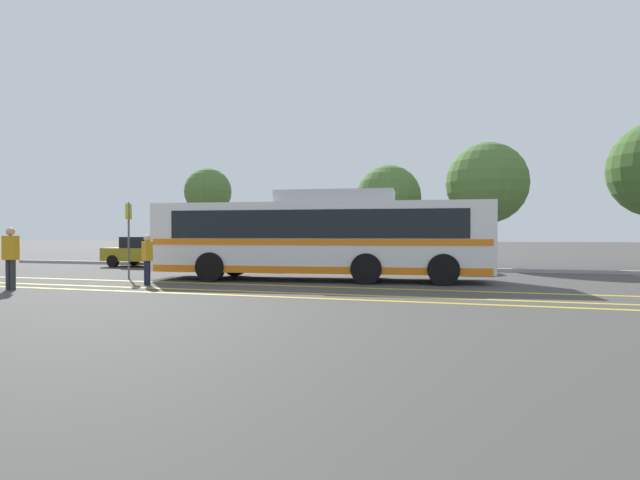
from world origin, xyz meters
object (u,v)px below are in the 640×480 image
at_px(bus_stop_sign, 129,231).
at_px(tree_0, 208,192).
at_px(parked_car_0, 144,252).
at_px(parked_car_1, 257,255).
at_px(transit_bus, 321,236).
at_px(pedestrian_0, 147,257).
at_px(tree_2, 388,198).
at_px(pedestrian_1, 11,254).
at_px(tree_1, 487,183).

height_order(bus_stop_sign, tree_0, tree_0).
height_order(parked_car_0, tree_0, tree_0).
bearing_deg(bus_stop_sign, parked_car_1, -29.16).
bearing_deg(bus_stop_sign, transit_bus, -84.63).
height_order(parked_car_0, bus_stop_sign, bus_stop_sign).
xyz_separation_m(parked_car_0, pedestrian_0, (5.80, -7.87, 0.16)).
bearing_deg(tree_2, parked_car_1, -141.04).
xyz_separation_m(bus_stop_sign, tree_0, (-3.20, 11.55, 2.45)).
bearing_deg(pedestrian_1, transit_bus, 35.59).
distance_m(parked_car_1, bus_stop_sign, 6.48).
xyz_separation_m(parked_car_0, parked_car_1, (6.20, -0.16, -0.07)).
relative_size(parked_car_0, tree_1, 0.65).
height_order(parked_car_1, tree_2, tree_2).
bearing_deg(bus_stop_sign, tree_1, -57.55).
relative_size(tree_0, tree_2, 1.08).
bearing_deg(tree_0, pedestrian_1, -81.28).
bearing_deg(tree_0, bus_stop_sign, -74.51).
relative_size(transit_bus, tree_1, 1.97).
bearing_deg(pedestrian_1, tree_0, 97.98).
distance_m(bus_stop_sign, tree_1, 16.50).
height_order(parked_car_0, tree_1, tree_1).
height_order(pedestrian_0, pedestrian_1, pedestrian_1).
xyz_separation_m(transit_bus, parked_car_0, (-10.56, 4.62, -0.81)).
bearing_deg(pedestrian_1, tree_2, 58.28).
height_order(tree_0, tree_1, tree_1).
xyz_separation_m(parked_car_0, tree_1, (16.43, 4.20, 3.38)).
xyz_separation_m(parked_car_1, pedestrian_0, (-0.40, -7.71, 0.22)).
bearing_deg(tree_1, tree_0, 175.35).
bearing_deg(pedestrian_0, transit_bus, 70.23).
bearing_deg(transit_bus, pedestrian_1, 119.88).
bearing_deg(parked_car_0, pedestrian_1, 16.06).
distance_m(pedestrian_0, tree_0, 14.74).
height_order(bus_stop_sign, tree_2, tree_2).
bearing_deg(parked_car_1, tree_0, 48.52).
bearing_deg(tree_2, transit_bus, -96.79).
distance_m(pedestrian_1, tree_2, 17.04).
distance_m(bus_stop_sign, tree_0, 12.23).
relative_size(bus_stop_sign, tree_0, 0.49).
relative_size(pedestrian_1, tree_0, 0.32).
bearing_deg(bus_stop_sign, tree_2, -43.95).
relative_size(parked_car_0, parked_car_1, 0.86).
bearing_deg(parked_car_0, parked_car_1, 88.57).
height_order(tree_0, tree_2, tree_0).
bearing_deg(tree_0, tree_2, -6.54).
bearing_deg(bus_stop_sign, pedestrian_0, -137.69).
distance_m(parked_car_1, pedestrian_0, 7.72).
height_order(tree_1, tree_2, tree_1).
xyz_separation_m(parked_car_0, tree_0, (0.53, 5.49, 3.44)).
distance_m(transit_bus, bus_stop_sign, 6.98).
height_order(transit_bus, pedestrian_1, transit_bus).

